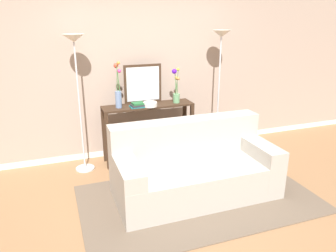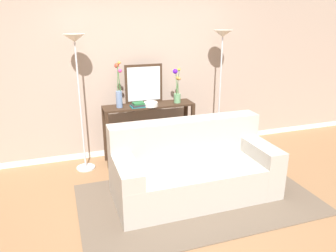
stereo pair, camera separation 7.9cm
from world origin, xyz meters
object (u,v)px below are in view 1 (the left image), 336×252
floor_lamp_right (220,58)px  vase_tall_flowers (118,90)px  console_table (148,122)px  wall_mirror (143,84)px  fruit_bowl (150,104)px  book_stack (138,105)px  floor_lamp_left (76,66)px  couch (194,170)px  book_row_under_console (124,159)px  vase_short_flowers (176,90)px

floor_lamp_right → vase_tall_flowers: size_ratio=2.90×
console_table → wall_mirror: 0.57m
fruit_bowl → book_stack: (-0.18, 0.03, -0.00)m
wall_mirror → fruit_bowl: size_ratio=2.82×
floor_lamp_left → vase_tall_flowers: 0.65m
couch → vase_tall_flowers: vase_tall_flowers is taller
couch → floor_lamp_left: 2.00m
fruit_bowl → book_row_under_console: fruit_bowl is taller
floor_lamp_left → wall_mirror: floor_lamp_left is taller
couch → floor_lamp_left: bearing=136.5°
vase_short_flowers → book_stack: bearing=-175.6°
floor_lamp_left → couch: bearing=-43.5°
console_table → wall_mirror: bearing=102.7°
console_table → book_row_under_console: bearing=-180.0°
vase_short_flowers → fruit_bowl: 0.46m
couch → fruit_bowl: fruit_bowl is taller
floor_lamp_right → fruit_bowl: (-1.12, -0.06, -0.59)m
floor_lamp_left → floor_lamp_right: 2.09m
book_stack → book_row_under_console: size_ratio=0.64×
wall_mirror → book_row_under_console: bearing=-158.8°
book_row_under_console → wall_mirror: bearing=21.2°
vase_short_flowers → floor_lamp_left: bearing=-179.5°
floor_lamp_left → vase_tall_flowers: (0.54, 0.03, -0.36)m
book_stack → book_row_under_console: 0.86m
vase_tall_flowers → book_stack: bearing=-14.3°
book_row_under_console → floor_lamp_right: bearing=-1.4°
vase_short_flowers → book_stack: (-0.60, -0.05, -0.16)m
fruit_bowl → floor_lamp_left: bearing=176.4°
floor_lamp_left → fruit_bowl: floor_lamp_left is taller
floor_lamp_right → wall_mirror: floor_lamp_right is taller
floor_lamp_right → book_row_under_console: bearing=178.6°
console_table → floor_lamp_right: 1.44m
floor_lamp_left → book_row_under_console: 1.53m
vase_short_flowers → book_stack: vase_short_flowers is taller
floor_lamp_left → book_stack: (0.79, -0.03, -0.58)m
wall_mirror → vase_short_flowers: bearing=-19.4°
console_table → vase_tall_flowers: 0.68m
wall_mirror → floor_lamp_right: bearing=-8.6°
vase_short_flowers → fruit_bowl: size_ratio=2.55×
wall_mirror → vase_short_flowers: (0.46, -0.16, -0.09)m
fruit_bowl → book_row_under_console: (-0.39, 0.10, -0.83)m
book_stack → book_row_under_console: bearing=160.9°
floor_lamp_left → vase_short_flowers: floor_lamp_left is taller
console_table → fruit_bowl: bearing=-88.3°
vase_tall_flowers → fruit_bowl: 0.49m
wall_mirror → couch: bearing=-79.1°
floor_lamp_right → wall_mirror: 1.22m
console_table → vase_tall_flowers: bearing=-179.0°
floor_lamp_right → vase_short_flowers: size_ratio=3.69×
vase_short_flowers → book_row_under_console: vase_short_flowers is taller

